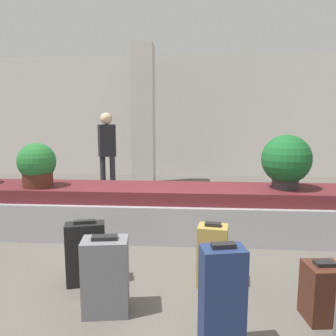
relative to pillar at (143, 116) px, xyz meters
The scene contains 12 objects.
ground_plane 4.88m from the pillar, 79.93° to the right, with size 18.00×18.00×0.00m, color #59544C.
back_wall 1.59m from the pillar, 59.45° to the left, with size 18.00×0.06×3.20m.
carousel 3.62m from the pillar, 76.20° to the right, with size 7.54×0.95×0.65m.
pillar is the anchor object (origin of this frame).
suitcase_0 5.71m from the pillar, 67.39° to the right, with size 0.29×0.29×0.47m.
suitcase_1 5.83m from the pillar, 76.56° to the right, with size 0.31×0.24×0.76m.
suitcase_2 5.01m from the pillar, 74.17° to the right, with size 0.30×0.25×0.61m.
suitcase_4 4.88m from the pillar, 88.30° to the right, with size 0.39×0.26×0.62m.
suitcase_5 5.33m from the pillar, 85.04° to the right, with size 0.39×0.29×0.64m.
potted_plant_0 3.59m from the pillar, 105.09° to the right, with size 0.49×0.49×0.58m.
potted_plant_1 4.07m from the pillar, 54.74° to the right, with size 0.63×0.63×0.70m.
traveler_0 1.42m from the pillar, 116.37° to the right, with size 0.37×0.31×1.66m.
Camera 1 is at (0.31, -3.00, 1.54)m, focal length 35.00 mm.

